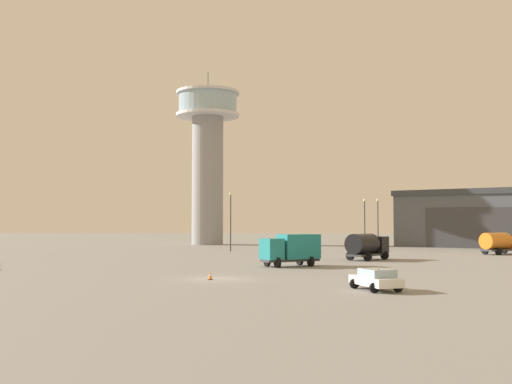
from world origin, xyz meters
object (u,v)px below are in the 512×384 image
Objects in this scene: truck_fuel_tanker_orange at (500,242)px; traffic_cone_near_right at (210,276)px; control_tower at (208,149)px; traffic_cone_near_left at (352,278)px; light_post_east at (378,219)px; light_post_north at (231,216)px; truck_box_teal at (291,249)px; light_post_west at (365,219)px; car_white at (376,279)px; truck_fuel_tanker_black at (366,245)px.

traffic_cone_near_right is at bearing -166.76° from truck_fuel_tanker_orange.
traffic_cone_near_left is at bearing -76.62° from control_tower.
light_post_east reaches higher than traffic_cone_near_left.
traffic_cone_near_left is at bearing -9.82° from traffic_cone_near_right.
light_post_north reaches higher than traffic_cone_near_right.
traffic_cone_near_left is at bearing 73.91° from truck_box_teal.
light_post_west is 6.37m from light_post_east.
traffic_cone_near_right is (-22.31, -54.04, -4.64)m from light_post_east.
truck_fuel_tanker_orange is 1.45× the size of car_white.
light_post_north is at bearing 103.86° from traffic_cone_near_left.
light_post_east is 0.93× the size of light_post_north.
traffic_cone_near_left is (-5.29, -26.33, -1.40)m from truck_fuel_tanker_black.
light_post_east is at bearing -140.79° from truck_box_teal.
truck_fuel_tanker_orange is 0.73× the size of light_post_north.
traffic_cone_near_right is at bearing 170.18° from traffic_cone_near_left.
light_post_west is 13.58× the size of traffic_cone_near_left.
truck_fuel_tanker_orange is (43.42, -36.78, -17.40)m from control_tower.
control_tower is at bearing -5.18° from car_white.
truck_fuel_tanker_orange is at bearing -18.36° from truck_fuel_tanker_black.
truck_fuel_tanker_black is at bearing -102.67° from light_post_east.
truck_fuel_tanker_black is 10.64× the size of traffic_cone_near_right.
truck_box_teal is at bearing 178.17° from truck_fuel_tanker_black.
control_tower is 32.33m from light_post_north.
light_post_east is at bearing -28.58° from car_white.
traffic_cone_near_right is at bearing -173.43° from truck_fuel_tanker_black.
light_post_east is 25.09m from light_post_north.
control_tower is at bearing 103.38° from traffic_cone_near_left.
truck_box_teal is 21.67m from car_white.
light_post_north is (-12.51, 52.60, 4.52)m from car_white.
truck_fuel_tanker_orange is 37.23m from truck_box_teal.
light_post_east is at bearing 61.48° from light_post_west.
car_white is 0.54× the size of light_post_east.
truck_box_teal is 0.70× the size of light_post_north.
control_tower is 5.31× the size of truck_fuel_tanker_orange.
light_post_west reaches higher than truck_box_teal.
traffic_cone_near_right is (-6.63, -14.12, -1.46)m from truck_box_teal.
light_post_east reaches higher than truck_fuel_tanker_black.
traffic_cone_near_left is 1.01× the size of traffic_cone_near_right.
truck_fuel_tanker_orange is 21.70m from light_post_east.
light_post_east is (11.10, 61.07, 4.18)m from car_white.
light_post_north is at bearing -172.05° from light_post_west.
light_post_west is 0.97× the size of light_post_east.
truck_fuel_tanker_black reaches higher than truck_fuel_tanker_orange.
car_white is at bearing -151.95° from truck_fuel_tanker_orange.
traffic_cone_near_left is (-25.36, -39.12, -1.35)m from truck_fuel_tanker_orange.
car_white is (4.57, -21.16, -1.01)m from truck_box_teal.
light_post_north reaches higher than car_white.
light_post_west reaches higher than truck_fuel_tanker_black.
light_post_west reaches higher than car_white.
truck_box_teal is at bearing 64.84° from traffic_cone_near_right.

